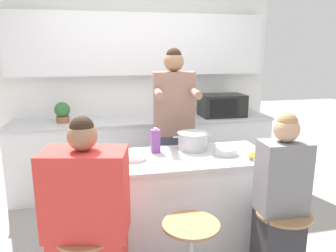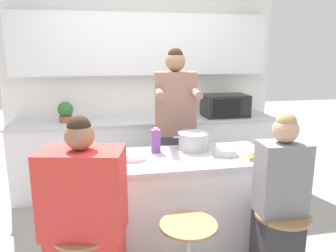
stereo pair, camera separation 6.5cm
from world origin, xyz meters
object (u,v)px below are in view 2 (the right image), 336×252
at_px(microwave, 225,105).
at_px(person_wrapped_blanket, 85,231).
at_px(banana_bunch, 255,156).
at_px(coffee_cup_near, 95,164).
at_px(person_seated_near, 279,215).
at_px(person_cooking, 175,137).
at_px(kitchen_island, 169,206).
at_px(cooking_pot, 193,141).
at_px(fruit_bowl, 226,151).
at_px(juice_carton, 156,141).
at_px(bar_stool_rightmost, 280,250).
at_px(potted_plant, 66,112).

bearing_deg(microwave, person_wrapped_blanket, -129.68).
bearing_deg(banana_bunch, coffee_cup_near, -179.82).
xyz_separation_m(person_seated_near, banana_bunch, (0.00, 0.42, 0.29)).
height_order(person_cooking, banana_bunch, person_cooking).
bearing_deg(kitchen_island, person_seated_near, -42.81).
bearing_deg(microwave, kitchen_island, -125.77).
bearing_deg(kitchen_island, microwave, 54.23).
distance_m(person_seated_near, cooking_pot, 0.95).
relative_size(person_cooking, microwave, 3.18).
height_order(coffee_cup_near, banana_bunch, coffee_cup_near).
height_order(person_cooking, coffee_cup_near, person_cooking).
bearing_deg(coffee_cup_near, banana_bunch, 0.18).
xyz_separation_m(cooking_pot, fruit_bowl, (0.23, -0.20, -0.05)).
height_order(person_wrapped_blanket, fruit_bowl, person_wrapped_blanket).
bearing_deg(banana_bunch, juice_carton, 155.09).
bearing_deg(cooking_pot, person_wrapped_blanket, -139.30).
relative_size(person_wrapped_blanket, microwave, 2.48).
bearing_deg(coffee_cup_near, kitchen_island, 18.08).
height_order(person_cooking, juice_carton, person_cooking).
bearing_deg(cooking_pot, bar_stool_rightmost, -62.06).
bearing_deg(cooking_pot, microwave, 58.24).
xyz_separation_m(bar_stool_rightmost, person_seated_near, (-0.02, 0.03, 0.27)).
bearing_deg(person_seated_near, kitchen_island, 140.44).
bearing_deg(bar_stool_rightmost, microwave, 80.70).
height_order(bar_stool_rightmost, person_wrapped_blanket, person_wrapped_blanket).
height_order(microwave, potted_plant, microwave).
bearing_deg(potted_plant, coffee_cup_near, -77.25).
bearing_deg(potted_plant, person_wrapped_blanket, -81.56).
bearing_deg(fruit_bowl, juice_carton, 161.31).
bearing_deg(coffee_cup_near, fruit_bowl, 8.64).
xyz_separation_m(coffee_cup_near, potted_plant, (-0.37, 1.63, 0.11)).
bearing_deg(person_cooking, person_seated_near, -62.21).
distance_m(person_cooking, person_seated_near, 1.38).
bearing_deg(microwave, person_cooking, -137.56).
xyz_separation_m(kitchen_island, microwave, (1.01, 1.41, 0.61)).
xyz_separation_m(banana_bunch, juice_carton, (-0.76, 0.35, 0.08)).
xyz_separation_m(banana_bunch, microwave, (0.35, 1.60, 0.15)).
relative_size(person_seated_near, cooking_pot, 3.79).
height_order(kitchen_island, potted_plant, potted_plant).
xyz_separation_m(person_wrapped_blanket, fruit_bowl, (1.14, 0.58, 0.27)).
distance_m(person_cooking, potted_plant, 1.41).
height_order(kitchen_island, person_cooking, person_cooking).
bearing_deg(banana_bunch, person_seated_near, -90.50).
xyz_separation_m(kitchen_island, potted_plant, (-0.97, 1.44, 0.60)).
relative_size(fruit_bowl, coffee_cup_near, 1.78).
bearing_deg(kitchen_island, fruit_bowl, -3.80).
relative_size(person_cooking, person_seated_near, 1.31).
relative_size(kitchen_island, bar_stool_rightmost, 2.66).
bearing_deg(juice_carton, potted_plant, 124.39).
bearing_deg(bar_stool_rightmost, potted_plant, 128.31).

